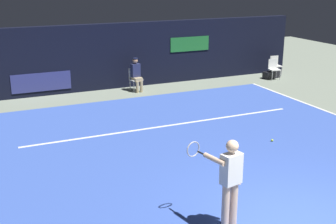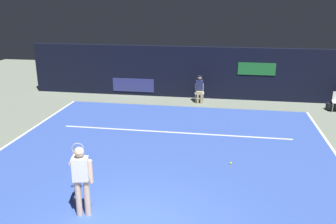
{
  "view_description": "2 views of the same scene",
  "coord_description": "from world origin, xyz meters",
  "px_view_note": "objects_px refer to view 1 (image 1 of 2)",
  "views": [
    {
      "loc": [
        -5.16,
        -5.42,
        4.43
      ],
      "look_at": [
        -0.44,
        5.11,
        0.82
      ],
      "focal_mm": 47.14,
      "sensor_mm": 36.0,
      "label": 1
    },
    {
      "loc": [
        1.81,
        -6.2,
        4.83
      ],
      "look_at": [
        -0.11,
        5.48,
        1.04
      ],
      "focal_mm": 37.7,
      "sensor_mm": 36.0,
      "label": 2
    }
  ],
  "objects_px": {
    "line_judge_on_chair": "(136,74)",
    "courtside_chair_far": "(275,64)",
    "tennis_ball": "(272,140)",
    "courtside_chair_near": "(274,68)",
    "tennis_player": "(229,179)",
    "equipment_bag": "(271,75)"
  },
  "relations": [
    {
      "from": "line_judge_on_chair",
      "to": "courtside_chair_near",
      "type": "distance_m",
      "value": 6.27
    },
    {
      "from": "courtside_chair_near",
      "to": "courtside_chair_far",
      "type": "relative_size",
      "value": 1.0
    },
    {
      "from": "tennis_player",
      "to": "courtside_chair_far",
      "type": "xyz_separation_m",
      "value": [
        8.7,
        10.1,
        -0.49
      ]
    },
    {
      "from": "courtside_chair_near",
      "to": "tennis_ball",
      "type": "xyz_separation_m",
      "value": [
        -4.74,
        -6.26,
        -0.46
      ]
    },
    {
      "from": "tennis_ball",
      "to": "courtside_chair_far",
      "type": "bearing_deg",
      "value": 52.44
    },
    {
      "from": "tennis_player",
      "to": "courtside_chair_near",
      "type": "xyz_separation_m",
      "value": [
        8.16,
        9.49,
        -0.49
      ]
    },
    {
      "from": "courtside_chair_near",
      "to": "tennis_ball",
      "type": "distance_m",
      "value": 7.87
    },
    {
      "from": "courtside_chair_near",
      "to": "courtside_chair_far",
      "type": "distance_m",
      "value": 0.82
    },
    {
      "from": "tennis_player",
      "to": "tennis_ball",
      "type": "distance_m",
      "value": 4.8
    },
    {
      "from": "tennis_player",
      "to": "courtside_chair_near",
      "type": "relative_size",
      "value": 1.97
    },
    {
      "from": "courtside_chair_near",
      "to": "equipment_bag",
      "type": "distance_m",
      "value": 0.39
    },
    {
      "from": "line_judge_on_chair",
      "to": "equipment_bag",
      "type": "bearing_deg",
      "value": -2.77
    },
    {
      "from": "courtside_chair_near",
      "to": "tennis_ball",
      "type": "relative_size",
      "value": 12.94
    },
    {
      "from": "courtside_chair_far",
      "to": "tennis_ball",
      "type": "bearing_deg",
      "value": -127.56
    },
    {
      "from": "tennis_ball",
      "to": "equipment_bag",
      "type": "distance_m",
      "value": 8.02
    },
    {
      "from": "line_judge_on_chair",
      "to": "equipment_bag",
      "type": "distance_m",
      "value": 6.31
    },
    {
      "from": "equipment_bag",
      "to": "tennis_ball",
      "type": "bearing_deg",
      "value": -137.87
    },
    {
      "from": "line_judge_on_chair",
      "to": "courtside_chair_near",
      "type": "height_order",
      "value": "line_judge_on_chair"
    },
    {
      "from": "tennis_ball",
      "to": "equipment_bag",
      "type": "xyz_separation_m",
      "value": [
        4.78,
        6.44,
        0.11
      ]
    },
    {
      "from": "line_judge_on_chair",
      "to": "courtside_chair_far",
      "type": "relative_size",
      "value": 1.5
    },
    {
      "from": "tennis_player",
      "to": "equipment_bag",
      "type": "bearing_deg",
      "value": 49.72
    },
    {
      "from": "line_judge_on_chair",
      "to": "courtside_chair_far",
      "type": "height_order",
      "value": "line_judge_on_chair"
    }
  ]
}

